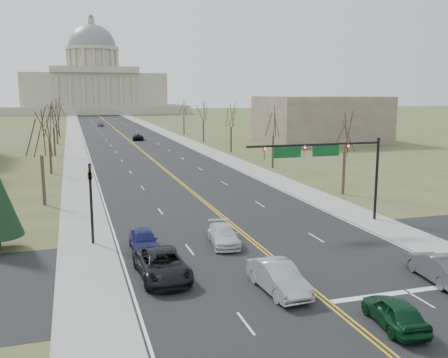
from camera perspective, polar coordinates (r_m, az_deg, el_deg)
ground at (r=28.76m, az=10.79°, el=-12.94°), size 600.00×600.00×0.00m
road at (r=134.37m, az=-11.64°, el=5.05°), size 20.00×380.00×0.01m
cross_road at (r=33.80m, az=6.00°, el=-9.26°), size 120.00×14.00×0.01m
sidewalk_left at (r=133.78m, az=-16.78°, el=4.82°), size 4.00×380.00×0.03m
sidewalk_right at (r=136.03m, az=-6.58°, el=5.26°), size 4.00×380.00×0.03m
center_line at (r=134.37m, az=-11.64°, el=5.06°), size 0.42×380.00×0.01m
edge_line_left at (r=133.81m, az=-15.83°, el=4.87°), size 0.15×380.00×0.01m
edge_line_right at (r=135.64m, az=-7.50°, el=5.22°), size 0.15×380.00×0.01m
stop_bar at (r=30.54m, az=20.21°, el=-11.98°), size 9.50×0.50×0.01m
capitol at (r=273.54m, az=-14.64°, el=10.33°), size 90.00×60.00×50.00m
signal_mast at (r=42.28m, az=11.48°, el=2.52°), size 12.12×0.44×7.20m
signal_left at (r=37.57m, az=-14.98°, el=-1.72°), size 0.32×0.36×6.00m
tree_r_0 at (r=55.24m, az=13.69°, el=4.97°), size 3.74×3.74×8.50m
tree_l_0 at (r=51.56m, az=-20.24°, el=4.73°), size 3.96×3.96×9.00m
tree_r_1 at (r=73.10m, az=5.66°, el=6.37°), size 3.74×3.74×8.50m
tree_l_1 at (r=71.49m, az=-19.43°, el=6.08°), size 3.96×3.96×9.00m
tree_r_2 at (r=91.85m, az=0.82°, el=7.15°), size 3.74×3.74×8.50m
tree_l_2 at (r=91.45m, az=-18.97°, el=6.85°), size 3.96×3.96×9.00m
tree_r_3 at (r=111.04m, az=-2.38°, el=7.64°), size 3.74×3.74×8.50m
tree_l_3 at (r=111.43m, az=-18.67°, el=7.33°), size 3.96×3.96×9.00m
tree_r_4 at (r=130.47m, az=-4.63°, el=7.96°), size 3.74×3.74×8.50m
tree_l_4 at (r=131.41m, az=-18.46°, el=7.67°), size 3.96×3.96×9.00m
bldg_right_mass at (r=112.57m, az=10.93°, el=6.71°), size 25.00×20.00×10.00m
car_nb_inner_lead at (r=25.90m, az=18.93°, el=-14.20°), size 2.23×4.46×1.46m
car_nb_outer_lead at (r=32.66m, az=23.30°, el=-9.19°), size 2.36×5.22×1.66m
car_sb_inner_lead at (r=28.59m, az=6.23°, el=-11.12°), size 2.10×5.20×1.68m
car_sb_outer_lead at (r=30.61m, az=-7.07°, el=-9.71°), size 2.97×6.04×1.65m
car_sb_inner_second at (r=36.77m, az=-0.05°, el=-6.45°), size 2.55×5.02×1.39m
car_sb_outer_second at (r=35.74m, az=-9.18°, el=-6.92°), size 2.02×4.69×1.58m
car_far_nb at (r=117.02m, az=-9.79°, el=4.77°), size 3.01×5.49×1.46m
car_far_sb at (r=166.04m, az=-13.93°, el=6.12°), size 1.91×4.22×1.41m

